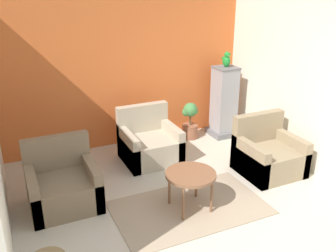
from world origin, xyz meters
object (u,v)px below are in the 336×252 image
at_px(armchair_left, 63,186).
at_px(parrot, 226,60).
at_px(armchair_right, 268,155).
at_px(armchair_middle, 149,144).
at_px(coffee_table, 190,177).
at_px(birdcage, 224,103).
at_px(potted_plant, 190,120).

height_order(armchair_left, parrot, parrot).
xyz_separation_m(armchair_right, armchair_middle, (-1.49, 1.15, 0.00)).
bearing_deg(coffee_table, armchair_middle, 87.82).
distance_m(armchair_left, parrot, 3.59).
bearing_deg(birdcage, armchair_left, -160.14).
bearing_deg(birdcage, armchair_right, -96.63).
bearing_deg(birdcage, armchair_middle, -166.44).
xyz_separation_m(armchair_left, potted_plant, (2.55, 1.27, 0.07)).
bearing_deg(coffee_table, parrot, 48.27).
relative_size(armchair_right, potted_plant, 1.27).
height_order(armchair_right, parrot, parrot).
relative_size(coffee_table, parrot, 2.31).
height_order(armchair_left, birdcage, birdcage).
bearing_deg(potted_plant, armchair_left, -153.53).
bearing_deg(armchair_left, parrot, 19.89).
relative_size(armchair_left, birdcage, 0.66).
xyz_separation_m(armchair_left, birdcage, (3.19, 1.15, 0.35)).
height_order(armchair_left, armchair_middle, same).
xyz_separation_m(parrot, potted_plant, (-0.64, 0.11, -1.10)).
distance_m(coffee_table, armchair_right, 1.61).
height_order(armchair_middle, birdcage, birdcage).
distance_m(armchair_right, potted_plant, 1.73).
xyz_separation_m(coffee_table, armchair_left, (-1.46, 0.78, -0.19)).
xyz_separation_m(birdcage, parrot, (-0.00, 0.00, 0.81)).
relative_size(birdcage, potted_plant, 1.91).
bearing_deg(coffee_table, armchair_left, 151.85).
height_order(birdcage, parrot, parrot).
relative_size(armchair_left, parrot, 3.11).
bearing_deg(birdcage, potted_plant, 169.74).
distance_m(armchair_right, parrot, 1.95).
relative_size(armchair_left, armchair_right, 1.00).
relative_size(parrot, potted_plant, 0.41).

